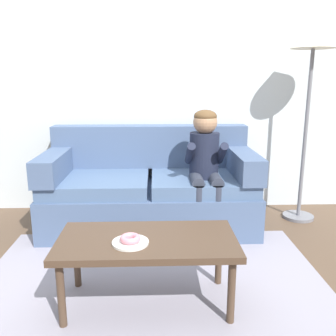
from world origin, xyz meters
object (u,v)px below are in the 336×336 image
object	(u,v)px
floor_lamp	(313,50)
person_child	(205,160)
coffee_table	(147,245)
couch	(150,191)
donut	(130,238)

from	to	relation	value
floor_lamp	person_child	bearing A→B (deg)	-162.37
coffee_table	couch	bearing A→B (deg)	89.94
couch	donut	xyz separation A→B (m)	(-0.10, -1.35, 0.13)
couch	coffee_table	bearing A→B (deg)	-90.06
coffee_table	donut	xyz separation A→B (m)	(-0.09, -0.07, 0.08)
couch	floor_lamp	distance (m)	1.96
couch	person_child	distance (m)	0.62
couch	donut	bearing A→B (deg)	-94.03
donut	floor_lamp	world-z (taller)	floor_lamp
person_child	donut	distance (m)	1.30
donut	floor_lamp	distance (m)	2.44
coffee_table	person_child	size ratio (longest dim) A/B	0.96
person_child	donut	world-z (taller)	person_child
coffee_table	floor_lamp	size ratio (longest dim) A/B	0.56
couch	donut	world-z (taller)	couch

